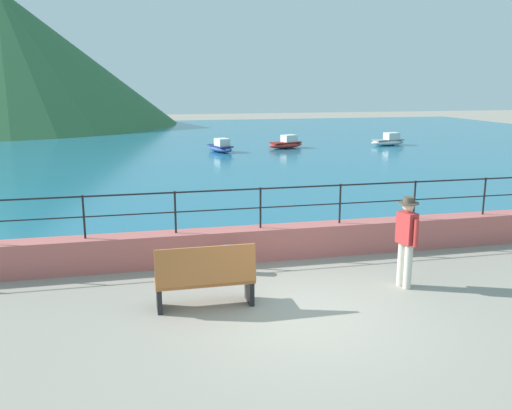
{
  "coord_description": "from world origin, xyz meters",
  "views": [
    {
      "loc": [
        -2.7,
        -8.0,
        3.81
      ],
      "look_at": [
        0.02,
        3.7,
        1.1
      ],
      "focal_mm": 38.23,
      "sensor_mm": 36.0,
      "label": 1
    }
  ],
  "objects": [
    {
      "name": "boat_2",
      "position": [
        12.72,
        22.6,
        0.33
      ],
      "size": [
        2.41,
        1.25,
        0.76
      ],
      "color": "white",
      "rests_on": "lake_water"
    },
    {
      "name": "ground_plane",
      "position": [
        0.0,
        0.0,
        0.0
      ],
      "size": [
        120.0,
        120.0,
        0.0
      ],
      "primitive_type": "plane",
      "color": "gray"
    },
    {
      "name": "person_walking",
      "position": [
        2.25,
        0.9,
        0.98
      ],
      "size": [
        0.38,
        0.55,
        1.75
      ],
      "color": "beige",
      "rests_on": "ground"
    },
    {
      "name": "boat_0",
      "position": [
        2.18,
        21.69,
        0.33
      ],
      "size": [
        1.49,
        2.46,
        0.76
      ],
      "color": "#2D4C9E",
      "rests_on": "lake_water"
    },
    {
      "name": "hill_main",
      "position": [
        -13.21,
        45.09,
        5.91
      ],
      "size": [
        30.17,
        30.17,
        11.83
      ],
      "primitive_type": "cone",
      "color": "#33663D",
      "rests_on": "ground"
    },
    {
      "name": "promenade_wall",
      "position": [
        0.0,
        3.2,
        0.35
      ],
      "size": [
        20.0,
        0.56,
        0.7
      ],
      "primitive_type": "cube",
      "color": "#BC605B",
      "rests_on": "ground"
    },
    {
      "name": "bench_main",
      "position": [
        -1.55,
        0.76,
        0.56
      ],
      "size": [
        1.7,
        0.56,
        1.13
      ],
      "color": "#B76633",
      "rests_on": "ground"
    },
    {
      "name": "railing",
      "position": [
        0.0,
        3.2,
        1.32
      ],
      "size": [
        18.44,
        0.04,
        0.9
      ],
      "color": "black",
      "rests_on": "promenade_wall"
    },
    {
      "name": "bollard",
      "position": [
        -0.86,
        2.46,
        0.28
      ],
      "size": [
        0.24,
        0.24,
        0.57
      ],
      "primitive_type": "cylinder",
      "color": "#4C4C51",
      "rests_on": "ground"
    },
    {
      "name": "boat_1",
      "position": [
        6.21,
        22.6,
        0.33
      ],
      "size": [
        2.47,
        1.64,
        0.76
      ],
      "color": "red",
      "rests_on": "lake_water"
    },
    {
      "name": "lake_water",
      "position": [
        0.0,
        25.84,
        0.03
      ],
      "size": [
        64.0,
        44.32,
        0.06
      ],
      "primitive_type": "cube",
      "color": "#236B89",
      "rests_on": "ground"
    }
  ]
}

